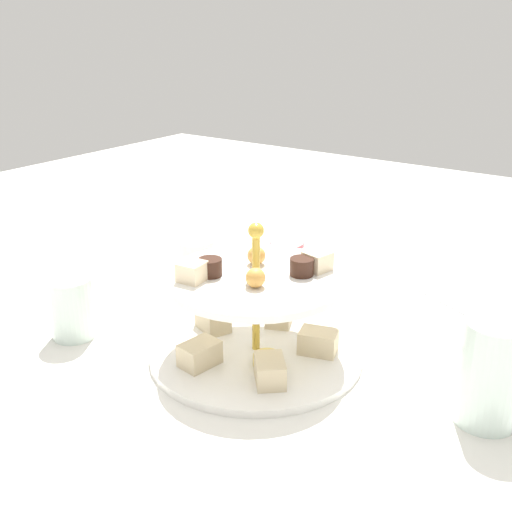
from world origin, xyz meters
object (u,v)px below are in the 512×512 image
Objects in this scene: water_glass_short_left at (196,258)px; butter_knife_right at (431,294)px; water_glass_tall_right at (490,373)px; teacup_with_saucer at (287,256)px; water_glass_mid_back at (72,308)px; tiered_serving_stand at (256,322)px.

butter_knife_right is at bearing 23.33° from water_glass_short_left.
teacup_with_saucer is at bearing 149.54° from water_glass_tall_right.
butter_knife_right is (-0.17, 0.28, -0.06)m from water_glass_tall_right.
teacup_with_saucer is 0.39m from water_glass_mid_back.
tiered_serving_stand is 0.30m from teacup_with_saucer.
water_glass_mid_back is at bearing -156.79° from tiered_serving_stand.
water_glass_tall_right is 0.54m from water_glass_short_left.
teacup_with_saucer is (-0.41, 0.24, -0.04)m from water_glass_tall_right.
butter_knife_right is (0.25, 0.04, -0.02)m from teacup_with_saucer.
water_glass_short_left is 0.76× the size of water_glass_mid_back.
butter_knife_right is (0.36, 0.15, -0.03)m from water_glass_short_left.
teacup_with_saucer is (-0.13, 0.27, -0.03)m from tiered_serving_stand.
water_glass_mid_back is at bearing 75.71° from butter_knife_right.
water_glass_short_left is 0.26m from water_glass_mid_back.
butter_knife_right is at bearing 69.21° from tiered_serving_stand.
tiered_serving_stand reaches higher than water_glass_short_left.
tiered_serving_stand reaches higher than butter_knife_right.
water_glass_tall_right reaches higher than teacup_with_saucer.
water_glass_mid_back reaches higher than teacup_with_saucer.
water_glass_tall_right is at bearing -13.95° from water_glass_short_left.
tiered_serving_stand reaches higher than water_glass_mid_back.
tiered_serving_stand is 4.27× the size of water_glass_short_left.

